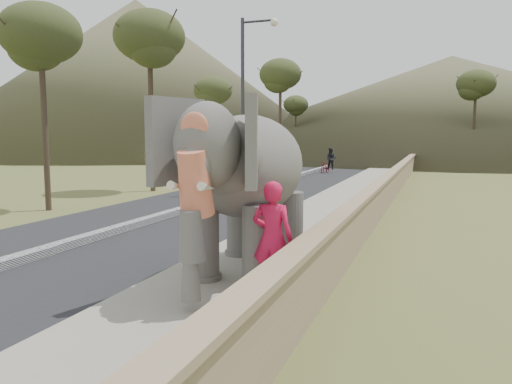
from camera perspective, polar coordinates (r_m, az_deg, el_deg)
ground at (r=9.80m, az=-1.64°, el=-10.04°), size 160.00×160.00×0.00m
road at (r=20.74m, az=-4.35°, el=-1.12°), size 7.00×120.00×0.03m
median at (r=20.73m, az=-4.35°, el=-0.86°), size 0.35×120.00×0.22m
walkway at (r=19.24m, az=9.36°, el=-1.62°), size 3.00×120.00×0.15m
parapet at (r=18.95m, az=14.30°, el=-0.42°), size 0.30×120.00×1.10m
lamppost at (r=23.14m, az=-0.80°, el=11.76°), size 1.76×0.36×8.00m
signboard at (r=22.53m, az=-0.80°, el=3.67°), size 0.60×0.08×2.40m
hill_left at (r=76.47m, az=-13.39°, el=12.62°), size 60.00×60.00×22.00m
hill_far at (r=78.86m, az=21.29°, el=9.25°), size 80.00×80.00×14.00m
elephant_and_man at (r=9.78m, az=-0.79°, el=0.34°), size 2.45×4.46×3.20m
motorcyclist at (r=36.33m, az=8.25°, el=3.31°), size 1.23×1.61×1.84m
trees at (r=36.56m, az=14.71°, el=8.31°), size 48.04×42.13×9.56m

